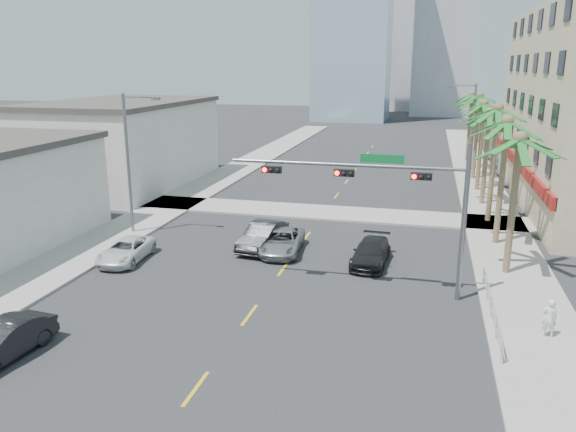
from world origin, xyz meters
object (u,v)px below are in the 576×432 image
at_px(traffic_signal_mast, 393,191).
at_px(car_lane_center, 282,241).
at_px(car_lane_left, 263,236).
at_px(pedestrian, 549,318).
at_px(car_parked_far, 126,250).
at_px(car_lane_right, 371,253).
at_px(car_parked_mid, 3,341).

bearing_deg(traffic_signal_mast, car_lane_center, 144.11).
relative_size(car_lane_left, pedestrian, 2.99).
distance_m(car_parked_far, car_lane_right, 13.71).
bearing_deg(pedestrian, car_lane_left, -30.44).
distance_m(car_parked_far, pedestrian, 21.70).
height_order(car_lane_left, car_lane_center, car_lane_left).
distance_m(car_lane_center, pedestrian, 15.32).
distance_m(car_parked_mid, car_lane_right, 18.46).
distance_m(traffic_signal_mast, car_lane_center, 9.20).
height_order(car_parked_mid, car_lane_center, car_parked_mid).
bearing_deg(car_parked_far, car_lane_right, 8.05).
xyz_separation_m(car_parked_far, car_lane_center, (8.14, 3.57, 0.05)).
relative_size(car_parked_mid, car_lane_right, 0.94).
bearing_deg(traffic_signal_mast, car_lane_left, 146.62).
bearing_deg(pedestrian, traffic_signal_mast, -26.23).
bearing_deg(car_lane_center, car_parked_mid, -120.48).
bearing_deg(traffic_signal_mast, pedestrian, -25.92).
distance_m(car_lane_right, pedestrian, 10.63).
height_order(car_parked_far, car_lane_left, car_lane_left).
bearing_deg(car_parked_far, car_lane_center, 19.87).
distance_m(traffic_signal_mast, car_lane_left, 10.34).
xyz_separation_m(traffic_signal_mast, car_lane_right, (-1.27, 3.99, -4.41)).
xyz_separation_m(traffic_signal_mast, car_lane_left, (-7.86, 5.18, -4.29)).
bearing_deg(traffic_signal_mast, car_parked_far, 175.46).
bearing_deg(car_lane_left, car_lane_right, -3.18).
bearing_deg(car_lane_center, car_lane_left, 156.88).
xyz_separation_m(car_parked_far, car_lane_right, (13.42, 2.82, 0.04)).
height_order(car_parked_mid, car_lane_left, car_lane_left).
bearing_deg(car_parked_far, pedestrian, -15.40).
xyz_separation_m(car_lane_left, car_lane_right, (6.58, -1.19, -0.12)).
bearing_deg(car_parked_mid, car_lane_right, 53.98).
height_order(car_lane_left, pedestrian, pedestrian).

